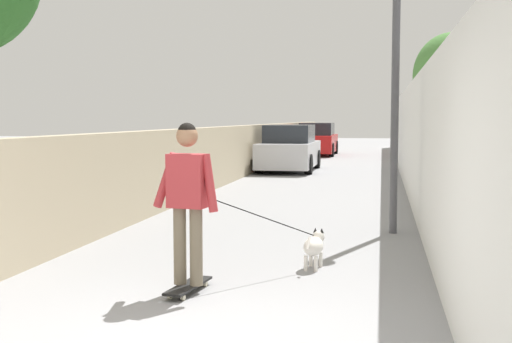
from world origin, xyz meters
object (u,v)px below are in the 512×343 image
tree_right_near (451,77)px  dog (314,245)px  lamp_post (396,50)px  person_skateboarder (188,191)px  car_near (290,149)px  car_far (317,140)px  skateboard (188,286)px

tree_right_near → dog: size_ratio=2.42×
lamp_post → person_skateboarder: (-3.94, 2.10, -1.75)m
car_near → car_far: 9.57m
tree_right_near → skateboard: size_ratio=4.82×
lamp_post → skateboard: (-3.94, 2.10, -2.73)m
skateboard → dog: dog is taller
skateboard → car_near: size_ratio=0.19×
skateboard → dog: 1.76m
dog → skateboard: bearing=139.2°
skateboard → dog: (1.32, -1.14, 0.21)m
lamp_post → person_skateboarder: 4.80m
person_skateboarder → tree_right_near: bearing=-17.9°
car_far → person_skateboarder: bearing=-177.4°
tree_right_near → car_near: 6.79m
skateboard → car_near: 15.67m
skateboard → person_skateboarder: person_skateboarder is taller
car_near → car_far: size_ratio=0.98×
tree_right_near → skateboard: (-11.25, 3.62, -2.76)m
skateboard → car_far: (25.18, 1.14, 0.65)m
skateboard → person_skateboarder: size_ratio=0.50×
person_skateboarder → car_near: (15.61, 1.14, -0.33)m
lamp_post → car_far: (21.24, 3.24, -2.08)m
person_skateboarder → car_far: person_skateboarder is taller
tree_right_near → dog: bearing=166.0°
tree_right_near → lamp_post: (-7.31, 1.52, -0.03)m
skateboard → car_far: size_ratio=0.19×
person_skateboarder → car_far: 25.21m
tree_right_near → dog: tree_right_near is taller
skateboard → car_near: (15.61, 1.14, 0.65)m
tree_right_near → car_far: size_ratio=0.91×
lamp_post → dog: size_ratio=2.48×
lamp_post → skateboard: bearing=151.9°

